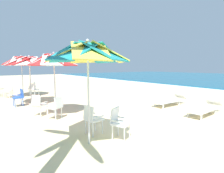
% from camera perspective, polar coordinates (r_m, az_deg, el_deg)
% --- Properties ---
extents(ground_plane, '(80.00, 80.00, 0.00)m').
position_cam_1_polar(ground_plane, '(6.40, 12.24, -11.47)').
color(ground_plane, beige).
extents(beach_umbrella_0, '(2.06, 2.06, 2.65)m').
position_cam_1_polar(beach_umbrella_0, '(4.22, -8.18, 10.85)').
color(beach_umbrella_0, silver).
rests_on(beach_umbrella_0, ground).
extents(plastic_chair_0, '(0.48, 0.51, 0.87)m').
position_cam_1_polar(plastic_chair_0, '(5.04, -6.71, -10.46)').
color(plastic_chair_0, white).
rests_on(plastic_chair_0, ground).
extents(plastic_chair_1, '(0.60, 0.58, 0.87)m').
position_cam_1_polar(plastic_chair_1, '(4.71, 2.37, -11.63)').
color(plastic_chair_1, white).
rests_on(plastic_chair_1, ground).
extents(beach_umbrella_1, '(1.99, 1.99, 2.57)m').
position_cam_1_polar(beach_umbrella_1, '(7.18, -19.02, 8.20)').
color(beach_umbrella_1, silver).
rests_on(beach_umbrella_1, ground).
extents(plastic_chair_2, '(0.62, 0.61, 0.87)m').
position_cam_1_polar(plastic_chair_2, '(6.75, -18.36, -6.32)').
color(plastic_chair_2, white).
rests_on(plastic_chair_2, ground).
extents(plastic_chair_3, '(0.61, 0.62, 0.87)m').
position_cam_1_polar(plastic_chair_3, '(7.43, -23.47, -5.36)').
color(plastic_chair_3, white).
rests_on(plastic_chair_3, ground).
extents(beach_umbrella_2, '(2.26, 2.26, 2.57)m').
position_cam_1_polar(beach_umbrella_2, '(9.85, -26.13, 7.54)').
color(beach_umbrella_2, silver).
rests_on(beach_umbrella_2, ground).
extents(plastic_chair_4, '(0.47, 0.50, 0.87)m').
position_cam_1_polar(plastic_chair_4, '(9.68, -28.82, -2.93)').
color(plastic_chair_4, blue).
rests_on(plastic_chair_4, ground).
extents(beach_umbrella_3, '(2.23, 2.23, 2.72)m').
position_cam_1_polar(beach_umbrella_3, '(12.58, -28.28, 7.48)').
color(beach_umbrella_3, silver).
rests_on(beach_umbrella_3, ground).
extents(plastic_chair_5, '(0.63, 0.61, 0.87)m').
position_cam_1_polar(plastic_chair_5, '(12.77, -31.64, -0.95)').
color(plastic_chair_5, white).
rests_on(plastic_chair_5, ground).
extents(plastic_chair_6, '(0.56, 0.59, 0.87)m').
position_cam_1_polar(plastic_chair_6, '(13.47, -25.15, -0.24)').
color(plastic_chair_6, white).
rests_on(plastic_chair_6, ground).
extents(plastic_chair_7, '(0.60, 0.62, 0.87)m').
position_cam_1_polar(plastic_chair_7, '(12.44, -24.91, -0.76)').
color(plastic_chair_7, white).
rests_on(plastic_chair_7, ground).
extents(sun_lounger_0, '(0.67, 2.15, 0.62)m').
position_cam_1_polar(sun_lounger_0, '(8.03, 28.78, -6.33)').
color(sun_lounger_0, white).
rests_on(sun_lounger_0, ground).
extents(sun_lounger_1, '(0.70, 2.17, 0.62)m').
position_cam_1_polar(sun_lounger_1, '(9.19, 18.91, -4.30)').
color(sun_lounger_1, white).
rests_on(sun_lounger_1, ground).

